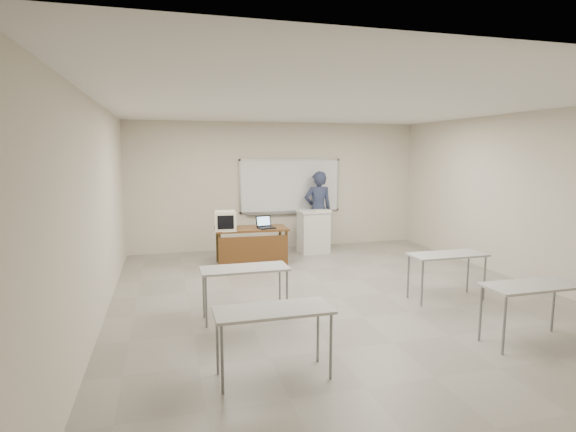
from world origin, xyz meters
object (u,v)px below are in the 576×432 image
object	(u,v)px
instructor_desk	(252,238)
crt_monitor	(225,221)
laptop	(266,225)
mouse	(260,226)
podium	(313,232)
presenter	(318,210)
whiteboard	(290,186)
keyboard	(322,211)

from	to	relation	value
instructor_desk	crt_monitor	size ratio (longest dim) A/B	3.17
crt_monitor	laptop	distance (m)	0.85
laptop	mouse	size ratio (longest dim) A/B	3.38
laptop	mouse	distance (m)	0.20
instructor_desk	podium	bearing A→B (deg)	26.81
instructor_desk	podium	size ratio (longest dim) A/B	1.52
mouse	presenter	size ratio (longest dim) A/B	0.05
whiteboard	keyboard	distance (m)	1.13
whiteboard	presenter	xyz separation A→B (m)	(0.62, -0.26, -0.55)
whiteboard	podium	bearing A→B (deg)	-66.12
keyboard	whiteboard	bearing A→B (deg)	103.83
crt_monitor	laptop	size ratio (longest dim) A/B	1.40
mouse	presenter	world-z (taller)	presenter
laptop	presenter	xyz separation A→B (m)	(1.56, 1.23, 0.12)
whiteboard	crt_monitor	bearing A→B (deg)	-139.96
whiteboard	mouse	xyz separation A→B (m)	(-1.03, -1.32, -0.71)
whiteboard	podium	world-z (taller)	whiteboard
podium	keyboard	distance (m)	0.53
instructor_desk	presenter	bearing A→B (deg)	35.81
podium	laptop	world-z (taller)	laptop
podium	mouse	world-z (taller)	podium
crt_monitor	mouse	bearing A→B (deg)	17.77
laptop	presenter	bearing A→B (deg)	24.71
podium	presenter	size ratio (longest dim) A/B	0.52
whiteboard	laptop	xyz separation A→B (m)	(-0.94, -1.49, -0.67)
laptop	mouse	world-z (taller)	laptop
whiteboard	keyboard	size ratio (longest dim) A/B	5.43
podium	crt_monitor	bearing A→B (deg)	-164.93
podium	keyboard	bearing A→B (deg)	-42.49
instructor_desk	presenter	size ratio (longest dim) A/B	0.80
podium	laptop	bearing A→B (deg)	-154.28
whiteboard	laptop	size ratio (longest dim) A/B	7.42
crt_monitor	mouse	xyz separation A→B (m)	(0.75, 0.17, -0.17)
mouse	presenter	xyz separation A→B (m)	(1.65, 1.06, 0.16)
instructor_desk	keyboard	xyz separation A→B (m)	(1.72, 0.59, 0.43)
whiteboard	instructor_desk	world-z (taller)	whiteboard
instructor_desk	laptop	bearing A→B (deg)	-0.02
presenter	mouse	bearing A→B (deg)	34.95
whiteboard	presenter	world-z (taller)	whiteboard
podium	presenter	distance (m)	0.73
instructor_desk	laptop	distance (m)	0.39
instructor_desk	laptop	size ratio (longest dim) A/B	4.43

